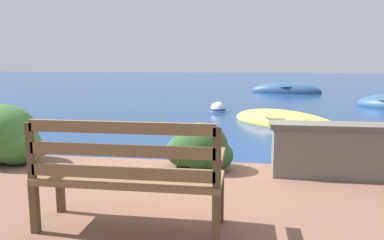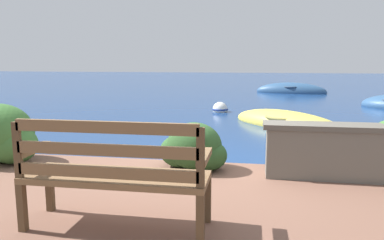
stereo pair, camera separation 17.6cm
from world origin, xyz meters
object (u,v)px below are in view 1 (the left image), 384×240
rowboat_nearest (285,123)px  mooring_buoy (218,109)px  park_bench (128,173)px  rowboat_far (286,91)px

rowboat_nearest → mooring_buoy: size_ratio=5.99×
park_bench → mooring_buoy: park_bench is taller
park_bench → rowboat_nearest: park_bench is taller
rowboat_far → rowboat_nearest: bearing=-84.3°
park_bench → rowboat_far: (2.82, 15.59, -0.63)m
rowboat_nearest → rowboat_far: bearing=-52.2°
park_bench → rowboat_far: bearing=80.4°
park_bench → rowboat_nearest: 6.69m
rowboat_nearest → mooring_buoy: rowboat_nearest is taller
park_bench → rowboat_far: 15.86m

